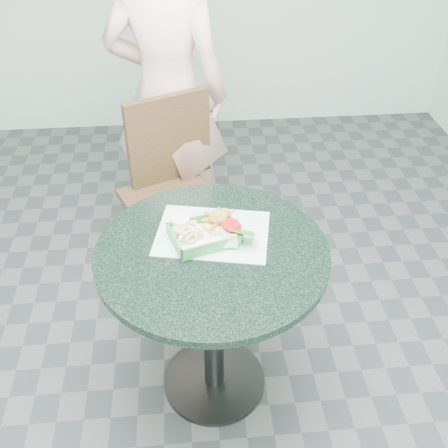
{
  "coord_description": "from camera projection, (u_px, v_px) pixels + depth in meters",
  "views": [
    {
      "loc": [
        -0.08,
        -1.4,
        1.97
      ],
      "look_at": [
        0.05,
        0.1,
        0.8
      ],
      "focal_mm": 42.0,
      "sensor_mm": 36.0,
      "label": 1
    }
  ],
  "objects": [
    {
      "name": "crab_sandwich",
      "position": [
        223.0,
        226.0,
        1.9
      ],
      "size": [
        0.12,
        0.12,
        0.07
      ],
      "rotation": [
        0.0,
        0.0,
        -0.19
      ],
      "color": "#EDB566",
      "rests_on": "food_basket"
    },
    {
      "name": "placemat",
      "position": [
        213.0,
        237.0,
        1.93
      ],
      "size": [
        0.46,
        0.38,
        0.0
      ],
      "primitive_type": "cube",
      "rotation": [
        0.0,
        0.0,
        -0.21
      ],
      "color": "#A8DACF",
      "rests_on": "cafe_table"
    },
    {
      "name": "cafe_table",
      "position": [
        213.0,
        288.0,
        1.96
      ],
      "size": [
        0.83,
        0.83,
        0.75
      ],
      "color": "#29292A",
      "rests_on": "floor"
    },
    {
      "name": "fries_pile",
      "position": [
        190.0,
        233.0,
        1.89
      ],
      "size": [
        0.13,
        0.14,
        0.04
      ],
      "primitive_type": null,
      "rotation": [
        0.0,
        0.0,
        -0.41
      ],
      "color": "#DFC886",
      "rests_on": "food_basket"
    },
    {
      "name": "floor",
      "position": [
        214.0,
        381.0,
        2.32
      ],
      "size": [
        4.0,
        5.0,
        0.02
      ],
      "primitive_type": "cube",
      "color": "#303335",
      "rests_on": "ground"
    },
    {
      "name": "sauce_ramekin",
      "position": [
        186.0,
        222.0,
        1.92
      ],
      "size": [
        0.06,
        0.06,
        0.04
      ],
      "rotation": [
        0.0,
        0.0,
        0.35
      ],
      "color": "white",
      "rests_on": "food_basket"
    },
    {
      "name": "garnish_cup",
      "position": [
        234.0,
        240.0,
        1.85
      ],
      "size": [
        0.11,
        0.11,
        0.05
      ],
      "rotation": [
        0.0,
        0.0,
        0.02
      ],
      "color": "white",
      "rests_on": "food_basket"
    },
    {
      "name": "dining_chair",
      "position": [
        171.0,
        179.0,
        2.64
      ],
      "size": [
        0.44,
        0.44,
        0.93
      ],
      "rotation": [
        0.0,
        0.0,
        0.41
      ],
      "color": "#4B2F21",
      "rests_on": "floor"
    },
    {
      "name": "diner_person",
      "position": [
        166.0,
        73.0,
        2.59
      ],
      "size": [
        0.79,
        0.61,
        1.94
      ],
      "primitive_type": "imported",
      "rotation": [
        0.0,
        0.0,
        2.92
      ],
      "color": "beige",
      "rests_on": "floor"
    },
    {
      "name": "food_basket",
      "position": [
        205.0,
        241.0,
        1.89
      ],
      "size": [
        0.23,
        0.17,
        0.05
      ],
      "rotation": [
        0.0,
        0.0,
        0.3
      ],
      "color": "#2D8A3E",
      "rests_on": "placemat"
    }
  ]
}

